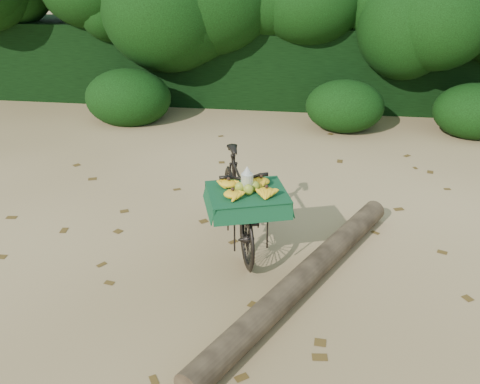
# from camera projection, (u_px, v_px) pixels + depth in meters

# --- Properties ---
(ground) EXTENTS (80.00, 80.00, 0.00)m
(ground) POSITION_uv_depth(u_px,v_px,m) (242.00, 230.00, 6.72)
(ground) COLOR tan
(ground) RESTS_ON ground
(vendor_bicycle) EXTENTS (1.27, 2.05, 1.19)m
(vendor_bicycle) POSITION_uv_depth(u_px,v_px,m) (238.00, 199.00, 6.20)
(vendor_bicycle) COLOR black
(vendor_bicycle) RESTS_ON ground
(fallen_log) EXTENTS (2.08, 3.53, 0.28)m
(fallen_log) POSITION_uv_depth(u_px,v_px,m) (304.00, 277.00, 5.54)
(fallen_log) COLOR brown
(fallen_log) RESTS_ON ground
(hedge_backdrop) EXTENTS (26.00, 1.80, 1.80)m
(hedge_backdrop) POSITION_uv_depth(u_px,v_px,m) (278.00, 63.00, 11.94)
(hedge_backdrop) COLOR black
(hedge_backdrop) RESTS_ON ground
(tree_row) EXTENTS (14.50, 2.00, 4.00)m
(tree_row) POSITION_uv_depth(u_px,v_px,m) (246.00, 18.00, 10.83)
(tree_row) COLOR black
(tree_row) RESTS_ON ground
(bush_clumps) EXTENTS (8.80, 1.70, 0.90)m
(bush_clumps) POSITION_uv_depth(u_px,v_px,m) (294.00, 107.00, 10.30)
(bush_clumps) COLOR black
(bush_clumps) RESTS_ON ground
(leaf_litter) EXTENTS (7.00, 7.30, 0.01)m
(leaf_litter) POSITION_uv_depth(u_px,v_px,m) (248.00, 207.00, 7.30)
(leaf_litter) COLOR #523915
(leaf_litter) RESTS_ON ground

